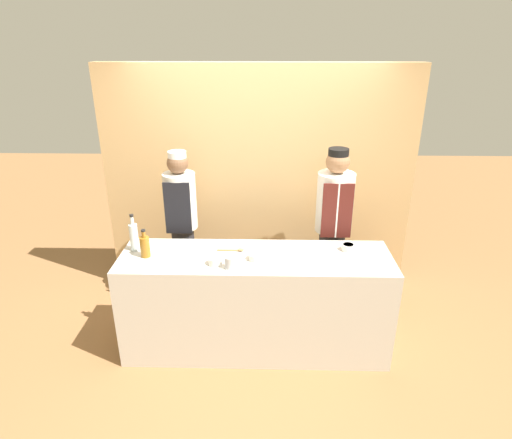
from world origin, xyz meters
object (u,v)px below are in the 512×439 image
bottle_amber (145,246)px  wooden_spoon (234,250)px  sauce_bowl_white (257,256)px  cup_steel (230,263)px  bottle_clear (134,236)px  sauce_bowl_purple (215,261)px  cutting_board (189,249)px  chef_right (333,227)px  chef_left (182,226)px  sauce_bowl_green (348,247)px

bottle_amber → wooden_spoon: bottle_amber is taller
wooden_spoon → sauce_bowl_white: bearing=-35.8°
cup_steel → wooden_spoon: cup_steel is taller
sauce_bowl_white → bottle_amber: bearing=178.1°
bottle_clear → bottle_amber: size_ratio=1.35×
sauce_bowl_purple → bottle_amber: bearing=168.8°
sauce_bowl_purple → sauce_bowl_white: size_ratio=0.85×
bottle_clear → sauce_bowl_purple: bearing=-18.0°
sauce_bowl_white → cutting_board: sauce_bowl_white is taller
bottle_amber → wooden_spoon: (0.73, 0.12, -0.09)m
sauce_bowl_purple → chef_right: chef_right is taller
cutting_board → chef_right: (1.31, 0.51, -0.00)m
bottle_clear → chef_left: 0.62m
bottle_clear → wooden_spoon: size_ratio=1.44×
sauce_bowl_green → bottle_amber: bottle_amber is taller
cutting_board → chef_right: bearing=21.4°
wooden_spoon → cup_steel: bearing=-92.2°
sauce_bowl_green → bottle_amber: size_ratio=0.45×
sauce_bowl_white → chef_left: size_ratio=0.08×
cup_steel → chef_left: 0.98m
sauce_bowl_purple → chef_left: (-0.41, 0.75, -0.03)m
sauce_bowl_purple → bottle_amber: (-0.60, 0.12, 0.06)m
sauce_bowl_purple → wooden_spoon: (0.13, 0.23, -0.02)m
bottle_clear → cup_steel: 0.89m
sauce_bowl_green → sauce_bowl_white: 0.80m
bottle_clear → bottle_amber: (0.12, -0.12, -0.03)m
cutting_board → chef_left: bearing=106.7°
cutting_board → cup_steel: (0.38, -0.30, 0.04)m
sauce_bowl_white → chef_left: bearing=138.2°
sauce_bowl_green → sauce_bowl_white: same height
sauce_bowl_purple → wooden_spoon: size_ratio=0.50×
sauce_bowl_purple → bottle_clear: 0.76m
wooden_spoon → bottle_clear: bearing=180.0°
cup_steel → chef_right: size_ratio=0.06×
sauce_bowl_green → chef_left: 1.60m
sauce_bowl_green → sauce_bowl_purple: bearing=-166.2°
cup_steel → chef_left: chef_left is taller
cutting_board → bottle_amber: bottle_amber is taller
chef_right → sauce_bowl_white: bearing=-137.2°
wooden_spoon → cutting_board: bearing=179.1°
sauce_bowl_green → sauce_bowl_purple: same height
sauce_bowl_purple → cup_steel: size_ratio=1.15×
cup_steel → wooden_spoon: size_ratio=0.43×
sauce_bowl_purple → cup_steel: 0.14m
sauce_bowl_purple → chef_right: bearing=35.5°
cup_steel → chef_right: chef_right is taller
cutting_board → sauce_bowl_purple: bearing=-43.2°
bottle_amber → sauce_bowl_white: bearing=-1.9°
bottle_amber → cup_steel: bearing=-14.2°
bottle_clear → chef_left: size_ratio=0.20×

